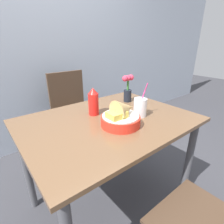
{
  "coord_description": "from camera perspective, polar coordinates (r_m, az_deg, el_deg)",
  "views": [
    {
      "loc": [
        -0.63,
        -0.82,
        1.22
      ],
      "look_at": [
        0.0,
        -0.04,
        0.81
      ],
      "focal_mm": 28.0,
      "sensor_mm": 36.0,
      "label": 1
    }
  ],
  "objects": [
    {
      "name": "food_basket",
      "position": [
        1.04,
        3.21,
        -1.32
      ],
      "size": [
        0.24,
        0.24,
        0.16
      ],
      "color": "red",
      "rests_on": "dining_table"
    },
    {
      "name": "drink_cup",
      "position": [
        1.18,
        9.16,
        1.35
      ],
      "size": [
        0.09,
        0.09,
        0.23
      ],
      "color": "silver",
      "rests_on": "dining_table"
    },
    {
      "name": "wall_window",
      "position": [
        2.18,
        -23.8,
        22.69
      ],
      "size": [
        7.0,
        0.06,
        2.6
      ],
      "color": "#9EA8B7",
      "rests_on": "ground_plane"
    },
    {
      "name": "dining_table",
      "position": [
        1.19,
        -1.09,
        -6.92
      ],
      "size": [
        1.08,
        0.82,
        0.75
      ],
      "color": "brown",
      "rests_on": "ground_plane"
    },
    {
      "name": "chair_far_window",
      "position": [
        1.98,
        -13.1,
        1.76
      ],
      "size": [
        0.4,
        0.4,
        0.92
      ],
      "color": "#473323",
      "rests_on": "ground_plane"
    },
    {
      "name": "ketchup_bottle",
      "position": [
        1.19,
        -6.09,
        3.31
      ],
      "size": [
        0.07,
        0.07,
        0.19
      ],
      "color": "red",
      "rests_on": "dining_table"
    },
    {
      "name": "ground_plane",
      "position": [
        1.6,
        -0.9,
        -27.29
      ],
      "size": [
        12.0,
        12.0,
        0.0
      ],
      "primitive_type": "plane",
      "color": "#38383D"
    },
    {
      "name": "flower_vase",
      "position": [
        1.44,
        5.16,
        7.75
      ],
      "size": [
        0.11,
        0.06,
        0.22
      ],
      "color": "black",
      "rests_on": "dining_table"
    }
  ]
}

